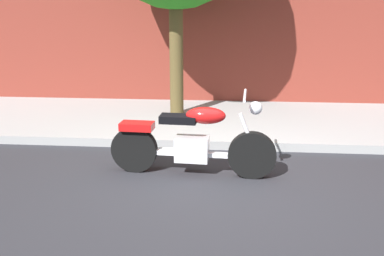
{
  "coord_description": "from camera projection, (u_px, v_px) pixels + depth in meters",
  "views": [
    {
      "loc": [
        0.08,
        -4.91,
        2.15
      ],
      "look_at": [
        -0.35,
        0.2,
        0.65
      ],
      "focal_mm": 38.27,
      "sensor_mm": 36.0,
      "label": 1
    }
  ],
  "objects": [
    {
      "name": "motorcycle",
      "position": [
        192.0,
        142.0,
        5.41
      ],
      "size": [
        2.22,
        0.7,
        1.13
      ],
      "color": "black",
      "rests_on": "ground"
    },
    {
      "name": "ground_plane",
      "position": [
        217.0,
        181.0,
        5.31
      ],
      "size": [
        60.0,
        60.0,
        0.0
      ],
      "primitive_type": "plane",
      "color": "#28282D"
    },
    {
      "name": "sidewalk",
      "position": [
        221.0,
        121.0,
        7.89
      ],
      "size": [
        23.86,
        3.01,
        0.14
      ],
      "primitive_type": "cube",
      "color": "#979797",
      "rests_on": "ground"
    }
  ]
}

